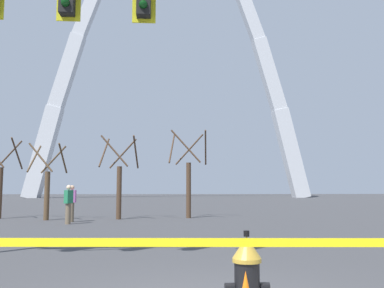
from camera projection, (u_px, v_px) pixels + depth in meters
name	position (u px, v px, depth m)	size (l,w,h in m)	color
fire_hydrant	(247.00, 282.00, 4.36)	(0.46, 0.48, 0.99)	black
caution_tape_barrier	(271.00, 268.00, 3.90)	(5.82, 0.43, 1.01)	#232326
monument_arch	(170.00, 63.00, 73.64)	(47.81, 2.55, 53.54)	silver
tree_far_left	(0.00, 183.00, 20.74)	(1.80, 1.81, 3.89)	#473323
tree_left_mid	(47.00, 186.00, 19.70)	(1.63, 1.64, 3.52)	brown
tree_center_left	(119.00, 182.00, 20.32)	(1.82, 1.83, 3.94)	#473323
tree_center_right	(188.00, 179.00, 21.22)	(1.98, 1.99, 4.30)	#473323
pedestrian_walking_left	(72.00, 203.00, 18.56)	(0.34, 0.22, 1.59)	brown
pedestrian_standing_center	(68.00, 204.00, 17.39)	(0.34, 0.39, 1.59)	brown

